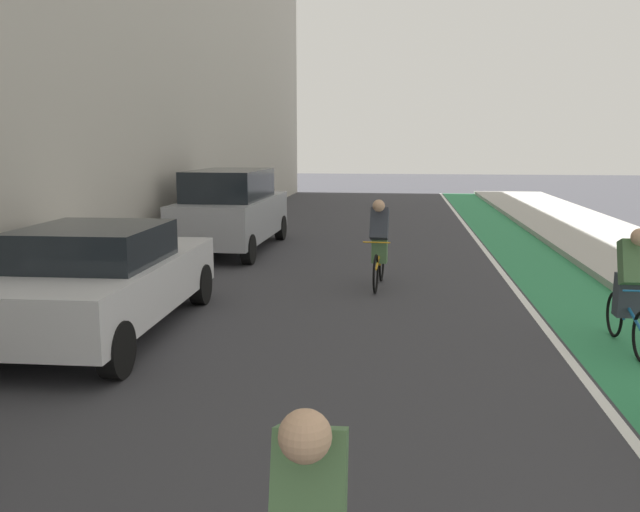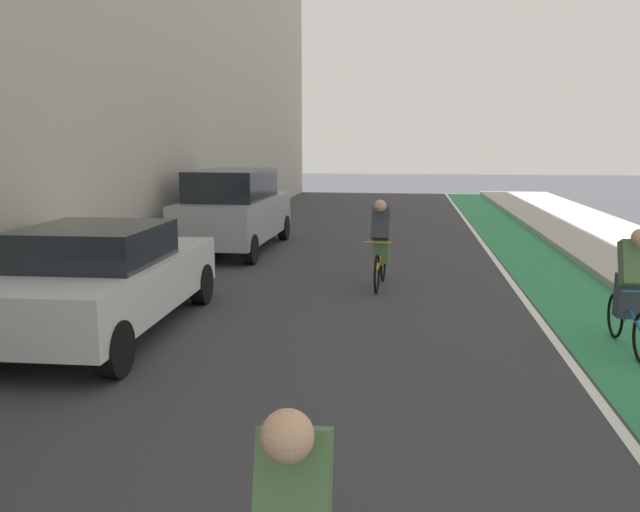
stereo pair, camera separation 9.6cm
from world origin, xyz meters
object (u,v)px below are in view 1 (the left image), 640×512
(parked_sedan_white, at_px, (101,278))
(parked_suv_silver, at_px, (232,209))
(cyclist_trailing, at_px, (630,288))
(cyclist_far, at_px, (379,243))

(parked_sedan_white, bearing_deg, parked_suv_silver, 90.02)
(parked_sedan_white, height_order, parked_suv_silver, parked_suv_silver)
(cyclist_trailing, bearing_deg, cyclist_far, 135.50)
(parked_suv_silver, bearing_deg, cyclist_far, -44.72)
(parked_suv_silver, distance_m, cyclist_far, 5.23)
(parked_suv_silver, height_order, cyclist_trailing, parked_suv_silver)
(parked_sedan_white, height_order, cyclist_far, cyclist_far)
(parked_sedan_white, distance_m, cyclist_trailing, 7.01)
(parked_suv_silver, height_order, cyclist_far, parked_suv_silver)
(parked_suv_silver, relative_size, cyclist_far, 2.74)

